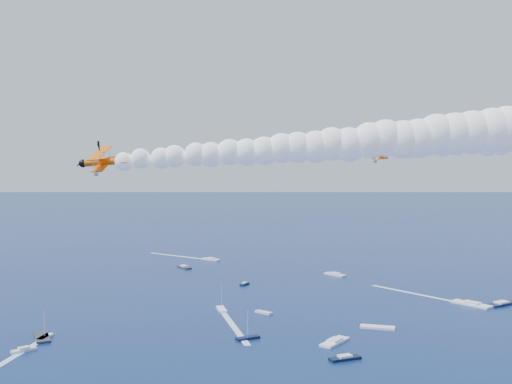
% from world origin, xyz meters
% --- Properties ---
extents(biplane_lead, '(10.38, 11.85, 7.88)m').
position_xyz_m(biplane_lead, '(18.02, 34.69, 54.11)').
color(biplane_lead, '#E95804').
extents(biplane_trail, '(10.70, 11.99, 7.75)m').
position_xyz_m(biplane_trail, '(-15.37, -1.47, 52.20)').
color(biplane_trail, '#FF6005').
extents(smoke_trail_trail, '(74.69, 57.36, 12.86)m').
position_xyz_m(smoke_trail_trail, '(17.16, 12.73, 54.95)').
color(smoke_trail_trail, white).
extents(spectator_boats, '(222.91, 195.14, 0.70)m').
position_xyz_m(spectator_boats, '(-9.16, 111.96, 0.35)').
color(spectator_boats, white).
rests_on(spectator_boats, ground).
extents(boat_wakes, '(171.04, 192.89, 0.04)m').
position_xyz_m(boat_wakes, '(-64.68, 126.67, 0.03)').
color(boat_wakes, white).
rests_on(boat_wakes, ground).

